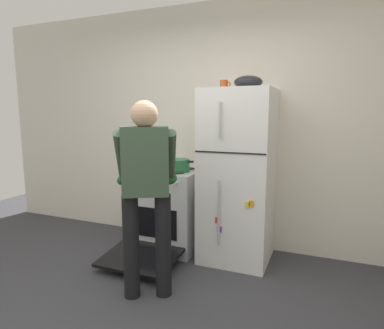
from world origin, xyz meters
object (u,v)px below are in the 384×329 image
at_px(person_cook, 146,183).
at_px(refrigerator, 238,176).
at_px(red_pot, 178,165).
at_px(coffee_mug, 224,85).
at_px(pepper_mill, 152,158).
at_px(mixing_bowl, 248,82).
at_px(stove_range, 167,209).

bearing_deg(person_cook, refrigerator, 62.66).
height_order(red_pot, coffee_mug, coffee_mug).
distance_m(refrigerator, pepper_mill, 1.13).
bearing_deg(mixing_bowl, person_cook, -120.92).
height_order(person_cook, red_pot, person_cook).
bearing_deg(coffee_mug, refrigerator, -15.84).
xyz_separation_m(person_cook, mixing_bowl, (0.58, 0.98, 0.85)).
relative_size(coffee_mug, pepper_mill, 0.62).
bearing_deg(mixing_bowl, pepper_mill, 170.45).
bearing_deg(refrigerator, pepper_mill, 169.76).
relative_size(stove_range, mixing_bowl, 4.40).
bearing_deg(red_pot, person_cook, -81.09).
distance_m(person_cook, pepper_mill, 1.32).
bearing_deg(pepper_mill, person_cook, -62.76).
height_order(refrigerator, stove_range, refrigerator).
relative_size(stove_range, person_cook, 0.75).
relative_size(pepper_mill, mixing_bowl, 0.66).
relative_size(refrigerator, mixing_bowl, 6.35).
bearing_deg(coffee_mug, red_pot, -168.03).
xyz_separation_m(refrigerator, stove_range, (-0.81, -0.02, -0.44)).
bearing_deg(person_cook, stove_range, 107.67).
height_order(stove_range, person_cook, person_cook).
bearing_deg(refrigerator, red_pot, -175.62).
relative_size(refrigerator, pepper_mill, 9.67).
relative_size(red_pot, coffee_mug, 3.11).
distance_m(coffee_mug, mixing_bowl, 0.26).
xyz_separation_m(coffee_mug, mixing_bowl, (0.26, -0.05, 0.01)).
distance_m(stove_range, mixing_bowl, 1.63).
height_order(refrigerator, person_cook, refrigerator).
bearing_deg(mixing_bowl, refrigerator, -179.78).
height_order(refrigerator, pepper_mill, refrigerator).
xyz_separation_m(refrigerator, person_cook, (-0.50, -0.98, 0.08)).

